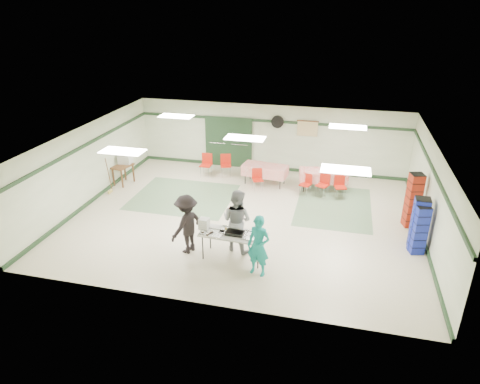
% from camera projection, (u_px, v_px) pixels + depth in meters
% --- Properties ---
extents(floor, '(11.00, 11.00, 0.00)m').
position_uv_depth(floor, '(245.00, 217.00, 13.99)').
color(floor, beige).
rests_on(floor, ground).
extents(ceiling, '(11.00, 11.00, 0.00)m').
position_uv_depth(ceiling, '(245.00, 137.00, 12.88)').
color(ceiling, silver).
rests_on(ceiling, wall_back).
extents(wall_back, '(11.00, 0.00, 11.00)m').
position_uv_depth(wall_back, '(270.00, 138.00, 17.42)').
color(wall_back, beige).
rests_on(wall_back, floor).
extents(wall_front, '(11.00, 0.00, 11.00)m').
position_uv_depth(wall_front, '(199.00, 254.00, 9.45)').
color(wall_front, beige).
rests_on(wall_front, floor).
extents(wall_left, '(0.00, 9.00, 9.00)m').
position_uv_depth(wall_left, '(89.00, 164.00, 14.62)').
color(wall_left, beige).
rests_on(wall_left, floor).
extents(wall_right, '(0.00, 9.00, 9.00)m').
position_uv_depth(wall_right, '(431.00, 196.00, 12.25)').
color(wall_right, beige).
rests_on(wall_right, floor).
extents(trim_back, '(11.00, 0.06, 0.10)m').
position_uv_depth(trim_back, '(270.00, 121.00, 17.11)').
color(trim_back, '#1E3820').
rests_on(trim_back, wall_back).
extents(baseboard_back, '(11.00, 0.06, 0.12)m').
position_uv_depth(baseboard_back, '(269.00, 168.00, 17.92)').
color(baseboard_back, '#1E3820').
rests_on(baseboard_back, floor).
extents(trim_left, '(0.06, 9.00, 0.10)m').
position_uv_depth(trim_left, '(86.00, 145.00, 14.33)').
color(trim_left, '#1E3820').
rests_on(trim_left, wall_back).
extents(baseboard_left, '(0.06, 9.00, 0.12)m').
position_uv_depth(baseboard_left, '(95.00, 198.00, 15.15)').
color(baseboard_left, '#1E3820').
rests_on(baseboard_left, floor).
extents(trim_right, '(0.06, 9.00, 0.10)m').
position_uv_depth(trim_right, '(435.00, 173.00, 11.97)').
color(trim_right, '#1E3820').
rests_on(trim_right, wall_back).
extents(baseboard_right, '(0.06, 9.00, 0.12)m').
position_uv_depth(baseboard_right, '(422.00, 235.00, 12.78)').
color(baseboard_right, '#1E3820').
rests_on(baseboard_right, floor).
extents(green_patch_a, '(3.50, 3.00, 0.01)m').
position_uv_depth(green_patch_a, '(184.00, 197.00, 15.41)').
color(green_patch_a, '#648460').
rests_on(green_patch_a, floor).
extents(green_patch_b, '(2.50, 3.50, 0.01)m').
position_uv_depth(green_patch_b, '(334.00, 206.00, 14.71)').
color(green_patch_b, '#648460').
rests_on(green_patch_b, floor).
extents(double_door_left, '(0.90, 0.06, 2.10)m').
position_uv_depth(double_door_left, '(218.00, 141.00, 17.97)').
color(double_door_left, '#979A97').
rests_on(double_door_left, floor).
extents(double_door_right, '(0.90, 0.06, 2.10)m').
position_uv_depth(double_door_right, '(240.00, 143.00, 17.76)').
color(double_door_right, '#979A97').
rests_on(double_door_right, floor).
extents(door_frame, '(2.00, 0.03, 2.15)m').
position_uv_depth(door_frame, '(228.00, 142.00, 17.85)').
color(door_frame, '#1E3820').
rests_on(door_frame, floor).
extents(wall_fan, '(0.50, 0.10, 0.50)m').
position_uv_depth(wall_fan, '(277.00, 122.00, 17.02)').
color(wall_fan, black).
rests_on(wall_fan, wall_back).
extents(scroll_banner, '(0.80, 0.02, 0.60)m').
position_uv_depth(scroll_banner, '(307.00, 129.00, 16.84)').
color(scroll_banner, beige).
rests_on(scroll_banner, wall_back).
extents(serving_table, '(1.83, 0.82, 0.76)m').
position_uv_depth(serving_table, '(233.00, 235.00, 11.47)').
color(serving_table, beige).
rests_on(serving_table, floor).
extents(sheet_tray_right, '(0.66, 0.52, 0.02)m').
position_uv_depth(sheet_tray_right, '(255.00, 237.00, 11.28)').
color(sheet_tray_right, silver).
rests_on(sheet_tray_right, serving_table).
extents(sheet_tray_mid, '(0.58, 0.45, 0.02)m').
position_uv_depth(sheet_tray_mid, '(230.00, 231.00, 11.56)').
color(sheet_tray_mid, silver).
rests_on(sheet_tray_mid, serving_table).
extents(sheet_tray_left, '(0.65, 0.51, 0.02)m').
position_uv_depth(sheet_tray_left, '(211.00, 233.00, 11.46)').
color(sheet_tray_left, silver).
rests_on(sheet_tray_left, serving_table).
extents(baking_pan, '(0.50, 0.33, 0.08)m').
position_uv_depth(baking_pan, '(235.00, 233.00, 11.41)').
color(baking_pan, black).
rests_on(baking_pan, serving_table).
extents(foam_box_stack, '(0.27, 0.25, 0.30)m').
position_uv_depth(foam_box_stack, '(204.00, 224.00, 11.66)').
color(foam_box_stack, white).
rests_on(foam_box_stack, serving_table).
extents(volunteer_teal, '(0.67, 0.52, 1.64)m').
position_uv_depth(volunteer_teal, '(258.00, 246.00, 10.76)').
color(volunteer_teal, '#138885').
rests_on(volunteer_teal, floor).
extents(volunteer_grey, '(1.06, 0.94, 1.82)m').
position_uv_depth(volunteer_grey, '(237.00, 220.00, 11.82)').
color(volunteer_grey, gray).
rests_on(volunteer_grey, floor).
extents(volunteer_dark, '(1.01, 1.27, 1.72)m').
position_uv_depth(volunteer_dark, '(187.00, 224.00, 11.74)').
color(volunteer_dark, black).
rests_on(volunteer_dark, floor).
extents(dining_table_a, '(1.82, 1.04, 0.77)m').
position_uv_depth(dining_table_a, '(323.00, 175.00, 15.80)').
color(dining_table_a, red).
rests_on(dining_table_a, floor).
extents(dining_table_b, '(1.76, 0.96, 0.77)m').
position_uv_depth(dining_table_b, '(265.00, 170.00, 16.27)').
color(dining_table_b, red).
rests_on(dining_table_b, floor).
extents(chair_a, '(0.52, 0.52, 0.84)m').
position_uv_depth(chair_a, '(324.00, 183.00, 15.30)').
color(chair_a, '#B3260E').
rests_on(chair_a, floor).
extents(chair_b, '(0.46, 0.46, 0.78)m').
position_uv_depth(chair_b, '(306.00, 182.00, 15.45)').
color(chair_b, '#B3260E').
rests_on(chair_b, floor).
extents(chair_c, '(0.48, 0.48, 0.83)m').
position_uv_depth(chair_c, '(340.00, 184.00, 15.18)').
color(chair_c, '#B3260E').
rests_on(chair_c, floor).
extents(chair_d, '(0.49, 0.49, 0.81)m').
position_uv_depth(chair_d, '(257.00, 177.00, 15.83)').
color(chair_d, '#B3260E').
rests_on(chair_d, floor).
extents(chair_loose_a, '(0.52, 0.52, 0.89)m').
position_uv_depth(chair_loose_a, '(226.00, 163.00, 17.07)').
color(chair_loose_a, '#B3260E').
rests_on(chair_loose_a, floor).
extents(chair_loose_b, '(0.43, 0.43, 0.92)m').
position_uv_depth(chair_loose_b, '(206.00, 162.00, 17.06)').
color(chair_loose_b, '#B3260E').
rests_on(chair_loose_b, floor).
extents(crate_stack_blue_a, '(0.41, 0.41, 1.57)m').
position_uv_depth(crate_stack_blue_a, '(419.00, 224.00, 11.88)').
color(crate_stack_blue_a, navy).
rests_on(crate_stack_blue_a, floor).
extents(crate_stack_red, '(0.47, 0.47, 1.75)m').
position_uv_depth(crate_stack_red, '(413.00, 200.00, 13.08)').
color(crate_stack_red, '#9E220F').
rests_on(crate_stack_red, floor).
extents(crate_stack_blue_b, '(0.45, 0.45, 1.44)m').
position_uv_depth(crate_stack_blue_b, '(419.00, 230.00, 11.74)').
color(crate_stack_blue_b, navy).
rests_on(crate_stack_blue_b, floor).
extents(printer_table, '(0.68, 0.90, 0.74)m').
position_uv_depth(printer_table, '(123.00, 168.00, 16.27)').
color(printer_table, brown).
rests_on(printer_table, floor).
extents(office_printer, '(0.50, 0.44, 0.37)m').
position_uv_depth(office_printer, '(125.00, 159.00, 16.39)').
color(office_printer, beige).
rests_on(office_printer, printer_table).
extents(broom, '(0.05, 0.22, 1.35)m').
position_uv_depth(broom, '(109.00, 175.00, 15.47)').
color(broom, brown).
rests_on(broom, floor).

